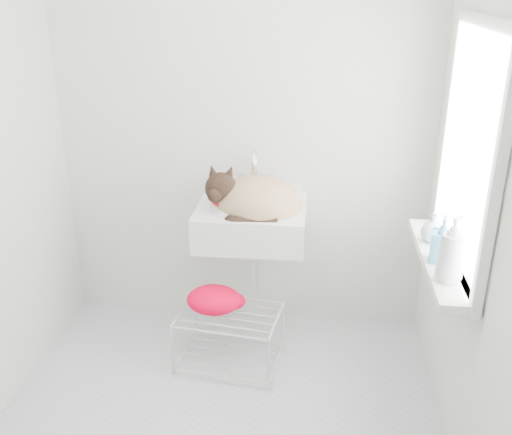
# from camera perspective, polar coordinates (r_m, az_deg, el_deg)

# --- Properties ---
(floor) EXTENTS (2.20, 2.00, 0.02)m
(floor) POSITION_cam_1_polar(r_m,az_deg,el_deg) (3.07, -3.57, -18.98)
(floor) COLOR silver
(floor) RESTS_ON ground
(back_wall) EXTENTS (2.20, 0.02, 2.50)m
(back_wall) POSITION_cam_1_polar(r_m,az_deg,el_deg) (3.38, -1.27, 9.16)
(back_wall) COLOR silver
(back_wall) RESTS_ON ground
(right_wall) EXTENTS (0.02, 2.00, 2.50)m
(right_wall) POSITION_cam_1_polar(r_m,az_deg,el_deg) (2.48, 21.58, 2.56)
(right_wall) COLOR silver
(right_wall) RESTS_ON ground
(window_glass) EXTENTS (0.01, 0.80, 1.00)m
(window_glass) POSITION_cam_1_polar(r_m,az_deg,el_deg) (2.64, 20.53, 6.10)
(window_glass) COLOR white
(window_glass) RESTS_ON right_wall
(window_frame) EXTENTS (0.04, 0.90, 1.10)m
(window_frame) POSITION_cam_1_polar(r_m,az_deg,el_deg) (2.63, 20.21, 6.12)
(window_frame) COLOR white
(window_frame) RESTS_ON right_wall
(windowsill) EXTENTS (0.16, 0.88, 0.04)m
(windowsill) POSITION_cam_1_polar(r_m,az_deg,el_deg) (2.80, 17.61, -4.03)
(windowsill) COLOR white
(windowsill) RESTS_ON right_wall
(sink) EXTENTS (0.61, 0.53, 0.24)m
(sink) POSITION_cam_1_polar(r_m,az_deg,el_deg) (3.24, -0.42, 1.17)
(sink) COLOR white
(sink) RESTS_ON back_wall
(faucet) EXTENTS (0.22, 0.15, 0.22)m
(faucet) POSITION_cam_1_polar(r_m,az_deg,el_deg) (3.36, -0.08, 4.50)
(faucet) COLOR silver
(faucet) RESTS_ON sink
(cat) EXTENTS (0.56, 0.49, 0.33)m
(cat) POSITION_cam_1_polar(r_m,az_deg,el_deg) (3.21, -0.28, 1.74)
(cat) COLOR tan
(cat) RESTS_ON sink
(wire_rack) EXTENTS (0.58, 0.45, 0.32)m
(wire_rack) POSITION_cam_1_polar(r_m,az_deg,el_deg) (3.33, -2.65, -11.90)
(wire_rack) COLOR silver
(wire_rack) RESTS_ON floor
(towel) EXTENTS (0.31, 0.22, 0.13)m
(towel) POSITION_cam_1_polar(r_m,az_deg,el_deg) (3.26, -4.16, -8.59)
(towel) COLOR #EB0007
(towel) RESTS_ON wire_rack
(bottle_a) EXTENTS (0.13, 0.13, 0.25)m
(bottle_a) POSITION_cam_1_polar(r_m,az_deg,el_deg) (2.59, 18.34, -5.91)
(bottle_a) COLOR white
(bottle_a) RESTS_ON windowsill
(bottle_b) EXTENTS (0.12, 0.12, 0.21)m
(bottle_b) POSITION_cam_1_polar(r_m,az_deg,el_deg) (2.75, 17.63, -4.12)
(bottle_b) COLOR teal
(bottle_b) RESTS_ON windowsill
(bottle_c) EXTENTS (0.14, 0.14, 0.15)m
(bottle_c) POSITION_cam_1_polar(r_m,az_deg,el_deg) (2.94, 16.89, -2.23)
(bottle_c) COLOR silver
(bottle_c) RESTS_ON windowsill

